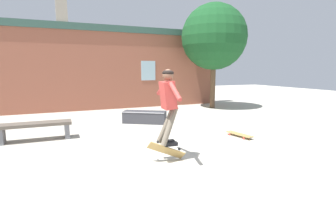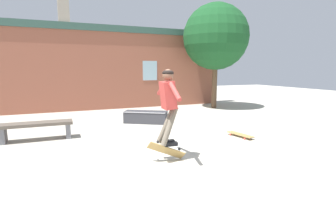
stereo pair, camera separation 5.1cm
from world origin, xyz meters
name	(u,v)px [view 1 (the left image)]	position (x,y,z in m)	size (l,w,h in m)	color
ground_plane	(155,172)	(0.00, 0.00, 0.00)	(40.00, 40.00, 0.00)	#B2AD9E
building_backdrop	(91,66)	(-0.01, 7.88, 1.92)	(12.71, 0.52, 4.74)	#93513D
tree_right	(214,37)	(5.22, 6.23, 3.22)	(2.95, 2.95, 4.70)	brown
park_bench	(35,127)	(-2.05, 3.15, 0.34)	(1.74, 0.47, 0.47)	brown
skate_ledge	(145,117)	(1.18, 4.14, 0.20)	(1.46, 1.18, 0.40)	#38383D
skater	(168,100)	(0.44, 0.44, 1.22)	(0.41, 1.26, 1.47)	#B23833
skateboard_flipping	(166,150)	(0.41, 0.45, 0.22)	(0.76, 0.25, 0.45)	#AD894C
skateboard_resting	(239,134)	(2.95, 1.39, 0.07)	(0.33, 0.83, 0.08)	#AD894C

